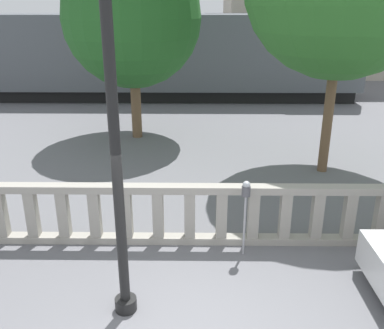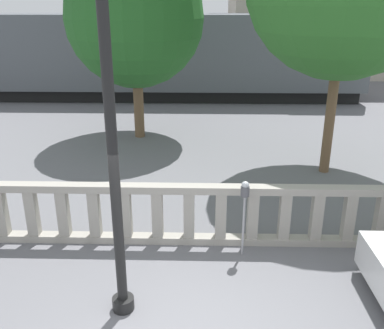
{
  "view_description": "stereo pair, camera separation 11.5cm",
  "coord_description": "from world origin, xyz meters",
  "px_view_note": "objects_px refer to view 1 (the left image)",
  "views": [
    {
      "loc": [
        0.13,
        -4.45,
        4.37
      ],
      "look_at": [
        0.03,
        3.73,
        1.23
      ],
      "focal_mm": 40.0,
      "sensor_mm": 36.0,
      "label": 1
    },
    {
      "loc": [
        0.25,
        -4.45,
        4.37
      ],
      "look_at": [
        0.03,
        3.73,
        1.23
      ],
      "focal_mm": 40.0,
      "sensor_mm": 36.0,
      "label": 2
    }
  ],
  "objects_px": {
    "lamppost": "(110,66)",
    "train_far": "(161,38)",
    "train_near": "(103,55)",
    "tree_left": "(132,18)",
    "parking_meter": "(246,197)"
  },
  "relations": [
    {
      "from": "lamppost",
      "to": "train_near",
      "type": "height_order",
      "value": "lamppost"
    },
    {
      "from": "lamppost",
      "to": "train_far",
      "type": "distance_m",
      "value": 27.76
    },
    {
      "from": "lamppost",
      "to": "tree_left",
      "type": "bearing_deg",
      "value": 96.41
    },
    {
      "from": "lamppost",
      "to": "train_far",
      "type": "xyz_separation_m",
      "value": [
        -1.66,
        27.64,
        -1.85
      ]
    },
    {
      "from": "parking_meter",
      "to": "tree_left",
      "type": "distance_m",
      "value": 8.27
    },
    {
      "from": "train_near",
      "to": "train_far",
      "type": "distance_m",
      "value": 12.74
    },
    {
      "from": "parking_meter",
      "to": "tree_left",
      "type": "bearing_deg",
      "value": 111.86
    },
    {
      "from": "parking_meter",
      "to": "train_far",
      "type": "distance_m",
      "value": 26.35
    },
    {
      "from": "lamppost",
      "to": "train_far",
      "type": "height_order",
      "value": "lamppost"
    },
    {
      "from": "train_near",
      "to": "tree_left",
      "type": "bearing_deg",
      "value": -69.29
    },
    {
      "from": "parking_meter",
      "to": "train_far",
      "type": "bearing_deg",
      "value": 97.81
    },
    {
      "from": "train_far",
      "to": "parking_meter",
      "type": "bearing_deg",
      "value": -82.19
    },
    {
      "from": "lamppost",
      "to": "tree_left",
      "type": "relative_size",
      "value": 1.02
    },
    {
      "from": "train_near",
      "to": "tree_left",
      "type": "xyz_separation_m",
      "value": [
        2.35,
        -6.22,
        1.86
      ]
    },
    {
      "from": "lamppost",
      "to": "train_far",
      "type": "relative_size",
      "value": 0.21
    }
  ]
}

